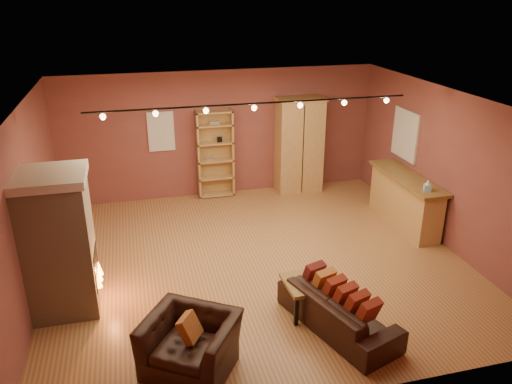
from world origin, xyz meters
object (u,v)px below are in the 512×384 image
object	(u,v)px
fireplace	(60,243)
armoire	(299,145)
coffee_table	(308,285)
loveseat	(338,304)
bar_counter	(405,200)
armchair	(190,335)
bookcase	(215,153)

from	to	relation	value
fireplace	armoire	distance (m)	5.98
armoire	coffee_table	world-z (taller)	armoire
fireplace	loveseat	size ratio (longest dim) A/B	1.09
bar_counter	loveseat	distance (m)	3.78
armoire	armchair	distance (m)	6.23
armoire	fireplace	bearing A→B (deg)	-143.31
bookcase	armchair	bearing A→B (deg)	-103.22
fireplace	armoire	world-z (taller)	armoire
fireplace	bookcase	world-z (taller)	fireplace
armchair	fireplace	bearing A→B (deg)	165.80
loveseat	armchair	xyz separation A→B (m)	(-2.07, -0.28, 0.09)
fireplace	coffee_table	world-z (taller)	fireplace
fireplace	armoire	xyz separation A→B (m)	(4.80, 3.57, 0.04)
armchair	coffee_table	xyz separation A→B (m)	(1.80, 0.76, -0.05)
armoire	bookcase	bearing A→B (deg)	174.87
fireplace	armchair	world-z (taller)	fireplace
loveseat	armchair	bearing A→B (deg)	79.00
bar_counter	coffee_table	size ratio (longest dim) A/B	3.09
bookcase	loveseat	distance (m)	5.29
loveseat	coffee_table	size ratio (longest dim) A/B	2.83
coffee_table	bar_counter	bearing A→B (deg)	38.68
bar_counter	coffee_table	distance (m)	3.66
bookcase	coffee_table	distance (m)	4.78
armoire	bar_counter	xyz separation A→B (m)	(1.45, -2.26, -0.58)
armchair	coffee_table	size ratio (longest dim) A/B	1.87
coffee_table	bookcase	bearing A→B (deg)	96.18
bar_counter	armchair	distance (m)	5.56
bar_counter	coffee_table	xyz separation A→B (m)	(-2.85, -2.28, -0.09)
fireplace	coffee_table	xyz separation A→B (m)	(3.39, -0.97, -0.63)
armchair	coffee_table	distance (m)	1.95
fireplace	loveseat	xyz separation A→B (m)	(3.66, -1.45, -0.67)
bookcase	loveseat	size ratio (longest dim) A/B	1.01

